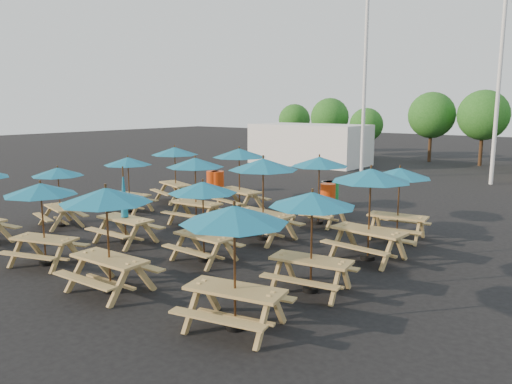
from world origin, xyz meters
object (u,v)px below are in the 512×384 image
Objects in this scene: waste_bin_5 at (331,193)px; picnic_unit_6 at (195,167)px; waste_bin_0 at (213,181)px; waste_bin_3 at (330,193)px; picnic_unit_5 at (125,212)px; picnic_unit_8 at (106,202)px; picnic_unit_12 at (234,222)px; waste_bin_1 at (218,181)px; picnic_unit_13 at (312,206)px; waste_bin_4 at (328,196)px; picnic_unit_7 at (239,157)px; picnic_unit_4 at (41,194)px; picnic_unit_14 at (371,181)px; picnic_unit_3 at (175,155)px; waste_bin_2 at (328,193)px; picnic_unit_9 at (203,193)px; picnic_unit_2 at (128,165)px; picnic_unit_15 at (400,178)px; picnic_unit_1 at (58,176)px; picnic_unit_11 at (319,166)px; picnic_unit_10 at (263,169)px.

picnic_unit_6 is at bearing -109.29° from waste_bin_5.
waste_bin_3 is at bearing 4.89° from waste_bin_0.
picnic_unit_8 is at bearing -42.91° from picnic_unit_5.
waste_bin_1 is at bearing 120.96° from picnic_unit_12.
picnic_unit_13 is 13.58m from waste_bin_1.
picnic_unit_7 is at bearing -133.71° from waste_bin_4.
picnic_unit_4 is 0.93× the size of picnic_unit_14.
picnic_unit_14 is (10.23, -2.57, 0.11)m from picnic_unit_3.
picnic_unit_7 is at bearing -125.21° from waste_bin_2.
waste_bin_4 is at bearing 133.55° from picnic_unit_14.
picnic_unit_9 is (3.40, -5.60, -0.27)m from picnic_unit_7.
picnic_unit_7 is 0.99× the size of picnic_unit_14.
picnic_unit_2 is 0.86× the size of picnic_unit_3.
waste_bin_2 is (-4.40, 3.42, -1.45)m from picnic_unit_15.
waste_bin_5 is (2.00, 11.55, -1.38)m from picnic_unit_4.
waste_bin_1 is 1.00× the size of waste_bin_3.
waste_bin_1 is (-0.44, 5.60, -1.37)m from picnic_unit_2.
picnic_unit_1 is 0.92× the size of picnic_unit_13.
waste_bin_1 and waste_bin_5 have the same top height.
picnic_unit_1 is 4.40m from picnic_unit_4.
picnic_unit_11 is at bearing -19.70° from waste_bin_0.
waste_bin_5 is (-4.28, 3.46, -1.45)m from picnic_unit_15.
waste_bin_2 and waste_bin_4 have the same top height.
waste_bin_1 is at bearing -176.17° from waste_bin_2.
picnic_unit_4 is (3.54, -5.52, 0.01)m from picnic_unit_2.
waste_bin_5 is at bearing 112.75° from picnic_unit_11.
picnic_unit_8 is at bearing -85.32° from waste_bin_5.
picnic_unit_10 reaches higher than picnic_unit_13.
picnic_unit_11 is at bearing 14.82° from picnic_unit_2.
picnic_unit_3 is 7.04m from picnic_unit_11.
picnic_unit_3 reaches higher than waste_bin_2.
picnic_unit_4 is 7.01m from picnic_unit_13.
picnic_unit_9 is 8.95m from waste_bin_3.
picnic_unit_9 is at bearing -83.75° from waste_bin_4.
picnic_unit_11 reaches higher than waste_bin_4.
waste_bin_3 is at bearing 77.04° from picnic_unit_5.
picnic_unit_2 is 1.00× the size of picnic_unit_9.
picnic_unit_14 is (0.10, 5.46, 0.11)m from picnic_unit_12.
picnic_unit_12 is (3.32, -2.64, 0.17)m from picnic_unit_9.
picnic_unit_4 reaches higher than picnic_unit_9.
picnic_unit_4 is at bearing -47.47° from picnic_unit_3.
picnic_unit_15 is (3.33, 8.23, -0.11)m from picnic_unit_8.
picnic_unit_9 is 0.95× the size of picnic_unit_13.
picnic_unit_2 is 0.87× the size of picnic_unit_7.
waste_bin_5 is (-4.48, 5.96, -1.66)m from picnic_unit_14.
picnic_unit_10 is (6.53, -0.01, 0.33)m from picnic_unit_2.
picnic_unit_2 is 4.64m from picnic_unit_5.
picnic_unit_10 is (2.99, 5.50, 0.32)m from picnic_unit_4.
picnic_unit_4 is at bearing 174.90° from picnic_unit_8.
picnic_unit_1 is at bearing -85.66° from waste_bin_0.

